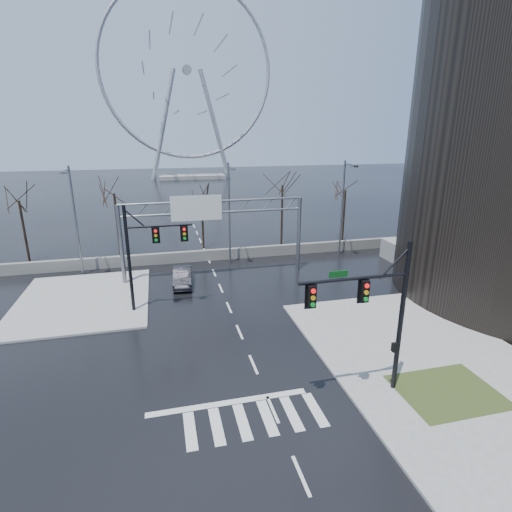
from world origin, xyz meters
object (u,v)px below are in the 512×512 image
object	(u,v)px
ferris_wheel	(187,78)
car	(182,277)
signal_mast_far	(144,248)
sign_gantry	(210,222)
signal_mast_near	(378,307)

from	to	relation	value
ferris_wheel	car	xyz separation A→B (m)	(-8.09, -81.38, -25.40)
signal_mast_far	car	size ratio (longest dim) A/B	1.79
ferris_wheel	signal_mast_far	bearing A→B (deg)	-97.20
signal_mast_far	sign_gantry	bearing A→B (deg)	47.53
signal_mast_near	car	world-z (taller)	signal_mast_near
signal_mast_near	ferris_wheel	bearing A→B (deg)	90.08
car	signal_mast_far	bearing A→B (deg)	-116.31
signal_mast_near	signal_mast_far	world-z (taller)	same
signal_mast_near	signal_mast_far	bearing A→B (deg)	130.26
signal_mast_near	car	bearing A→B (deg)	114.99
signal_mast_near	ferris_wheel	size ratio (longest dim) A/B	0.16
signal_mast_far	car	world-z (taller)	signal_mast_far
sign_gantry	car	world-z (taller)	sign_gantry
ferris_wheel	sign_gantry	bearing A→B (deg)	-93.84
signal_mast_far	car	bearing A→B (deg)	59.21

